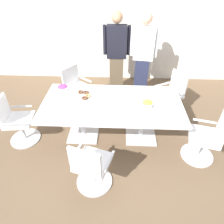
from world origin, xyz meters
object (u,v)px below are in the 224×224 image
Objects in this scene: office_chair_3 at (17,123)px; plate_stack at (126,113)px; person_standing_1 at (143,55)px; office_chair_4 at (92,167)px; person_standing_0 at (117,53)px; conference_table at (112,109)px; snack_bowl_chips_yellow at (147,104)px; snack_bowl_candy_mix at (63,88)px; office_chair_2 at (77,90)px; office_chair_1 at (170,96)px; napkin_pile at (67,102)px; office_chair_0 at (206,139)px; donut_platter at (82,95)px.

plate_stack is at bearing 80.86° from office_chair_3.
person_standing_1 is 8.72× the size of plate_stack.
office_chair_4 is 2.81m from person_standing_0.
conference_table is 12.94× the size of snack_bowl_chips_yellow.
office_chair_2 is at bearing 79.43° from snack_bowl_candy_mix.
person_standing_1 is (-0.56, 0.77, 0.59)m from office_chair_1.
snack_bowl_candy_mix is (-1.57, -1.19, -0.19)m from person_standing_1.
office_chair_1 is 1.00× the size of office_chair_2.
office_chair_4 reaches higher than napkin_pile.
office_chair_1 reaches higher than snack_bowl_candy_mix.
office_chair_2 is at bearing 72.60° from office_chair_0.
office_chair_1 reaches higher than plate_stack.
office_chair_2 is at bearing 130.35° from plate_stack.
person_standing_1 reaches higher than office_chair_3.
person_standing_0 reaches higher than plate_stack.
conference_table is 11.14× the size of plate_stack.
office_chair_1 is at bearing 29.30° from office_chair_0.
plate_stack is at bearing 76.66° from office_chair_2.
office_chair_0 is at bearing -10.34° from napkin_pile.
snack_bowl_chips_yellow is (1.41, -1.05, 0.40)m from office_chair_2.
donut_platter is (-1.73, -0.61, 0.36)m from office_chair_1.
donut_platter is at bearing 44.54° from napkin_pile.
office_chair_1 is at bearing 102.48° from office_chair_3.
person_standing_0 reaches higher than office_chair_0.
plate_stack is (0.47, 0.81, 0.36)m from office_chair_4.
snack_bowl_candy_mix is (-0.97, -1.27, -0.18)m from person_standing_0.
napkin_pile is (-1.00, 0.24, 0.01)m from plate_stack.
napkin_pile is at bearing 133.94° from office_chair_4.
office_chair_0 is at bearing -18.66° from snack_bowl_candy_mix.
office_chair_0 is 2.37m from napkin_pile.
snack_bowl_candy_mix is at bearing 158.60° from conference_table.
snack_bowl_candy_mix is at bearing 111.77° from napkin_pile.
plate_stack is at bearing -13.41° from napkin_pile.
office_chair_4 is 2.85m from person_standing_1.
office_chair_3 is 5.53× the size of napkin_pile.
person_standing_1 reaches higher than office_chair_2.
person_standing_1 reaches higher than person_standing_0.
office_chair_2 is at bearing 30.70° from person_standing_1.
office_chair_4 reaches higher than conference_table.
plate_stack reaches higher than conference_table.
person_standing_1 is at bearing 37.77° from office_chair_0.
office_chair_4 is 4.22× the size of plate_stack.
office_chair_1 and office_chair_3 have the same top height.
office_chair_1 is 2.02m from office_chair_2.
plate_stack is (-1.31, 0.18, 0.36)m from office_chair_0.
snack_bowl_candy_mix is (0.74, 0.56, 0.40)m from office_chair_3.
conference_table is 0.59m from donut_platter.
office_chair_1 is (1.19, 0.78, -0.22)m from conference_table.
office_chair_2 is at bearing 37.94° from person_standing_0.
person_standing_0 reaches higher than snack_bowl_candy_mix.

